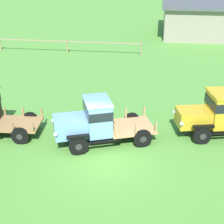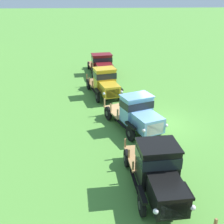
% 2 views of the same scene
% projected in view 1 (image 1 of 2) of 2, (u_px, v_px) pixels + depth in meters
% --- Properties ---
extents(ground_plane, '(240.00, 240.00, 0.00)m').
position_uv_depth(ground_plane, '(105.00, 159.00, 15.71)').
color(ground_plane, '#518E38').
extents(paddock_fence, '(20.01, 0.33, 1.23)m').
position_uv_depth(paddock_fence, '(34.00, 42.00, 31.78)').
color(paddock_fence, '#997F60').
rests_on(paddock_fence, ground).
extents(vintage_truck_midrow_center, '(5.28, 3.48, 2.26)m').
position_uv_depth(vintage_truck_midrow_center, '(94.00, 121.00, 16.61)').
color(vintage_truck_midrow_center, black).
rests_on(vintage_truck_midrow_center, ground).
extents(vintage_truck_far_side, '(5.39, 2.88, 2.34)m').
position_uv_depth(vintage_truck_far_side, '(217.00, 113.00, 17.34)').
color(vintage_truck_far_side, black).
rests_on(vintage_truck_far_side, ground).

